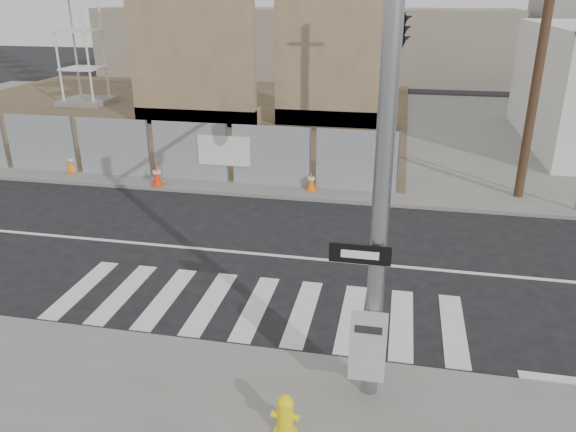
% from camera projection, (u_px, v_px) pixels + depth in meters
% --- Properties ---
extents(ground, '(100.00, 100.00, 0.00)m').
position_uv_depth(ground, '(281.00, 256.00, 14.00)').
color(ground, black).
rests_on(ground, ground).
extents(sidewalk_far, '(50.00, 20.00, 0.12)m').
position_uv_depth(sidewalk_far, '(343.00, 129.00, 26.70)').
color(sidewalk_far, slate).
rests_on(sidewalk_far, ground).
extents(signal_pole, '(0.96, 5.87, 7.00)m').
position_uv_depth(signal_pole, '(393.00, 74.00, 9.89)').
color(signal_pole, gray).
rests_on(signal_pole, sidewalk_near).
extents(chain_link_fence, '(24.60, 0.04, 2.00)m').
position_uv_depth(chain_link_fence, '(36.00, 143.00, 19.97)').
color(chain_link_fence, gray).
rests_on(chain_link_fence, sidewalk_far).
extents(concrete_wall_left, '(6.00, 1.30, 8.00)m').
position_uv_depth(concrete_wall_left, '(192.00, 55.00, 25.92)').
color(concrete_wall_left, '#7B604A').
rests_on(concrete_wall_left, sidewalk_far).
extents(concrete_wall_right, '(5.50, 1.30, 8.00)m').
position_uv_depth(concrete_wall_right, '(335.00, 56.00, 25.63)').
color(concrete_wall_right, '#7B604A').
rests_on(concrete_wall_right, sidewalk_far).
extents(utility_pole_right, '(1.60, 0.28, 10.00)m').
position_uv_depth(utility_pole_right, '(545.00, 27.00, 15.85)').
color(utility_pole_right, '#483021').
rests_on(utility_pole_right, sidewalk_far).
extents(fire_hydrant, '(0.42, 0.40, 0.67)m').
position_uv_depth(fire_hydrant, '(285.00, 415.00, 8.11)').
color(fire_hydrant, yellow).
rests_on(fire_hydrant, sidewalk_near).
extents(traffic_cone_b, '(0.47, 0.47, 0.70)m').
position_uv_depth(traffic_cone_b, '(71.00, 162.00, 20.01)').
color(traffic_cone_b, orange).
rests_on(traffic_cone_b, sidewalk_far).
extents(traffic_cone_c, '(0.45, 0.45, 0.71)m').
position_uv_depth(traffic_cone_c, '(157.00, 175.00, 18.60)').
color(traffic_cone_c, '#FA340D').
rests_on(traffic_cone_c, sidewalk_far).
extents(traffic_cone_d, '(0.39, 0.39, 0.62)m').
position_uv_depth(traffic_cone_d, '(311.00, 181.00, 18.15)').
color(traffic_cone_d, orange).
rests_on(traffic_cone_d, sidewalk_far).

